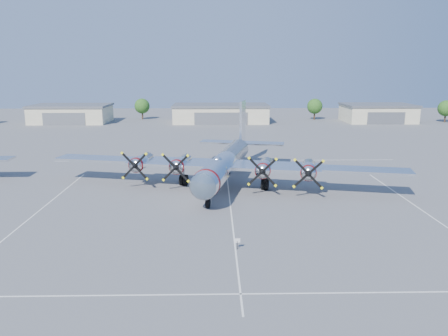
{
  "coord_description": "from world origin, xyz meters",
  "views": [
    {
      "loc": [
        -1.81,
        -50.68,
        15.92
      ],
      "look_at": [
        -0.62,
        5.01,
        3.2
      ],
      "focal_mm": 35.0,
      "sensor_mm": 36.0,
      "label": 1
    }
  ],
  "objects_px": {
    "tree_east": "(315,106)",
    "tree_far_east": "(446,108)",
    "main_bomber_b29": "(227,184)",
    "hangar_center": "(221,113)",
    "tree_west": "(142,106)",
    "hangar_east": "(378,113)",
    "info_placard": "(237,242)",
    "hangar_west": "(71,113)"
  },
  "relations": [
    {
      "from": "hangar_center",
      "to": "tree_east",
      "type": "distance_m",
      "value": 30.64
    },
    {
      "from": "hangar_center",
      "to": "main_bomber_b29",
      "type": "xyz_separation_m",
      "value": [
        -0.18,
        -72.85,
        -2.71
      ]
    },
    {
      "from": "tree_west",
      "to": "tree_far_east",
      "type": "bearing_deg",
      "value": -6.14
    },
    {
      "from": "hangar_east",
      "to": "info_placard",
      "type": "xyz_separation_m",
      "value": [
        -47.84,
        -95.92,
        -1.99
      ]
    },
    {
      "from": "hangar_east",
      "to": "tree_east",
      "type": "relative_size",
      "value": 3.1
    },
    {
      "from": "hangar_center",
      "to": "info_placard",
      "type": "height_order",
      "value": "hangar_center"
    },
    {
      "from": "tree_east",
      "to": "main_bomber_b29",
      "type": "height_order",
      "value": "tree_east"
    },
    {
      "from": "hangar_east",
      "to": "tree_east",
      "type": "height_order",
      "value": "tree_east"
    },
    {
      "from": "tree_east",
      "to": "main_bomber_b29",
      "type": "bearing_deg",
      "value": -110.93
    },
    {
      "from": "tree_east",
      "to": "info_placard",
      "type": "height_order",
      "value": "tree_east"
    },
    {
      "from": "main_bomber_b29",
      "to": "info_placard",
      "type": "height_order",
      "value": "main_bomber_b29"
    },
    {
      "from": "hangar_east",
      "to": "main_bomber_b29",
      "type": "bearing_deg",
      "value": -123.48
    },
    {
      "from": "hangar_west",
      "to": "hangar_center",
      "type": "distance_m",
      "value": 45.0
    },
    {
      "from": "hangar_west",
      "to": "tree_east",
      "type": "distance_m",
      "value": 75.26
    },
    {
      "from": "tree_west",
      "to": "tree_far_east",
      "type": "xyz_separation_m",
      "value": [
        93.0,
        -10.0,
        0.0
      ]
    },
    {
      "from": "hangar_east",
      "to": "info_placard",
      "type": "height_order",
      "value": "hangar_east"
    },
    {
      "from": "tree_west",
      "to": "hangar_center",
      "type": "bearing_deg",
      "value": -17.82
    },
    {
      "from": "hangar_center",
      "to": "tree_east",
      "type": "xyz_separation_m",
      "value": [
        30.0,
        6.04,
        1.51
      ]
    },
    {
      "from": "hangar_center",
      "to": "info_placard",
      "type": "relative_size",
      "value": 27.96
    },
    {
      "from": "hangar_west",
      "to": "info_placard",
      "type": "relative_size",
      "value": 22.09
    },
    {
      "from": "hangar_east",
      "to": "tree_far_east",
      "type": "height_order",
      "value": "tree_far_east"
    },
    {
      "from": "tree_east",
      "to": "tree_far_east",
      "type": "relative_size",
      "value": 1.0
    },
    {
      "from": "tree_west",
      "to": "tree_far_east",
      "type": "height_order",
      "value": "same"
    },
    {
      "from": "hangar_west",
      "to": "hangar_center",
      "type": "relative_size",
      "value": 0.79
    },
    {
      "from": "tree_west",
      "to": "tree_east",
      "type": "xyz_separation_m",
      "value": [
        55.0,
        -2.0,
        0.0
      ]
    },
    {
      "from": "hangar_east",
      "to": "tree_west",
      "type": "distance_m",
      "value": 73.46
    },
    {
      "from": "hangar_east",
      "to": "tree_far_east",
      "type": "relative_size",
      "value": 3.1
    },
    {
      "from": "main_bomber_b29",
      "to": "tree_east",
      "type": "bearing_deg",
      "value": 81.69
    },
    {
      "from": "tree_west",
      "to": "info_placard",
      "type": "distance_m",
      "value": 107.02
    },
    {
      "from": "tree_far_east",
      "to": "hangar_west",
      "type": "bearing_deg",
      "value": 179.0
    },
    {
      "from": "hangar_west",
      "to": "hangar_east",
      "type": "xyz_separation_m",
      "value": [
        93.0,
        0.0,
        0.0
      ]
    },
    {
      "from": "hangar_center",
      "to": "info_placard",
      "type": "xyz_separation_m",
      "value": [
        0.16,
        -95.92,
        -1.99
      ]
    },
    {
      "from": "hangar_west",
      "to": "main_bomber_b29",
      "type": "distance_m",
      "value": 85.58
    },
    {
      "from": "hangar_west",
      "to": "tree_east",
      "type": "bearing_deg",
      "value": 4.6
    },
    {
      "from": "hangar_center",
      "to": "tree_west",
      "type": "bearing_deg",
      "value": 162.18
    },
    {
      "from": "hangar_center",
      "to": "hangar_east",
      "type": "xyz_separation_m",
      "value": [
        48.0,
        0.0,
        0.0
      ]
    },
    {
      "from": "hangar_east",
      "to": "main_bomber_b29",
      "type": "height_order",
      "value": "hangar_east"
    },
    {
      "from": "tree_west",
      "to": "info_placard",
      "type": "relative_size",
      "value": 6.49
    },
    {
      "from": "tree_far_east",
      "to": "hangar_east",
      "type": "bearing_deg",
      "value": 174.39
    },
    {
      "from": "tree_east",
      "to": "hangar_east",
      "type": "bearing_deg",
      "value": -18.54
    },
    {
      "from": "tree_far_east",
      "to": "tree_west",
      "type": "bearing_deg",
      "value": 173.86
    },
    {
      "from": "hangar_center",
      "to": "tree_east",
      "type": "relative_size",
      "value": 4.31
    }
  ]
}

